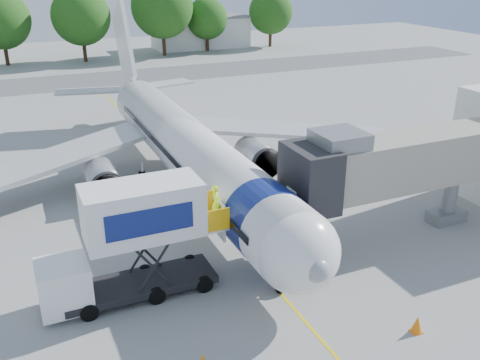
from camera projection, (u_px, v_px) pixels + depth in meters
name	position (u px, v px, depth m)	size (l,w,h in m)	color
ground	(208.00, 211.00, 33.17)	(160.00, 160.00, 0.00)	#969693
guidance_line	(208.00, 211.00, 33.17)	(0.15, 70.00, 0.01)	yellow
taxiway_strip	(93.00, 80.00, 68.65)	(120.00, 10.00, 0.01)	#59595B
aircraft	(185.00, 146.00, 35.52)	(34.17, 37.73, 11.35)	white
jet_bridge	(392.00, 164.00, 28.56)	(13.90, 3.20, 6.60)	#9F9688
catering_hiloader	(131.00, 243.00, 23.86)	(8.58, 2.44, 5.50)	black
safety_cone_a	(417.00, 325.00, 22.32)	(0.49, 0.49, 0.77)	orange
outbuilding_right	(201.00, 32.00, 92.71)	(16.40, 7.40, 5.30)	silver
tree_c	(1.00, 20.00, 75.69)	(8.29, 8.29, 10.57)	#382314
tree_d	(81.00, 16.00, 78.44)	(8.59, 8.59, 10.96)	#382314
tree_e	(162.00, 7.00, 83.15)	(9.64, 9.64, 12.30)	#382314
tree_f	(207.00, 19.00, 88.30)	(6.79, 6.79, 8.65)	#382314
tree_g	(271.00, 12.00, 92.57)	(7.59, 7.59, 9.68)	#382314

